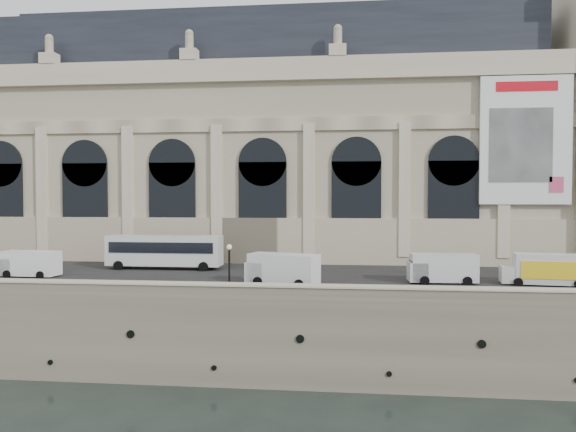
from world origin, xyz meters
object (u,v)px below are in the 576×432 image
object	(u,v)px
bus_left	(164,250)
van_b	(280,269)
lamp_right	(229,271)
box_truck	(544,270)
van_c	(439,268)
van_a	(27,264)

from	to	relation	value
bus_left	van_b	xyz separation A→B (m)	(12.72, -8.82, -0.57)
lamp_right	van_b	bearing A→B (deg)	63.41
bus_left	box_truck	distance (m)	34.87
van_c	box_truck	xyz separation A→B (m)	(8.37, -0.23, 0.04)
van_c	lamp_right	xyz separation A→B (m)	(-16.09, -8.44, 0.65)
van_a	box_truck	distance (m)	44.89
van_b	lamp_right	bearing A→B (deg)	-116.59
bus_left	lamp_right	bearing A→B (deg)	-56.21
van_a	van_b	world-z (taller)	van_b
van_a	lamp_right	distance (m)	22.00
bus_left	lamp_right	distance (m)	17.62
van_b	bus_left	bearing A→B (deg)	145.27
van_a	lamp_right	size ratio (longest dim) A/B	1.41
van_c	van_b	bearing A→B (deg)	-168.79
van_a	box_truck	size ratio (longest dim) A/B	0.81
bus_left	lamp_right	world-z (taller)	lamp_right
box_truck	bus_left	bearing A→B (deg)	169.36
lamp_right	van_c	bearing A→B (deg)	27.68
lamp_right	box_truck	bearing A→B (deg)	18.55
box_truck	lamp_right	xyz separation A→B (m)	(-24.46, -8.21, 0.61)
van_c	box_truck	world-z (taller)	box_truck
lamp_right	bus_left	bearing A→B (deg)	123.79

